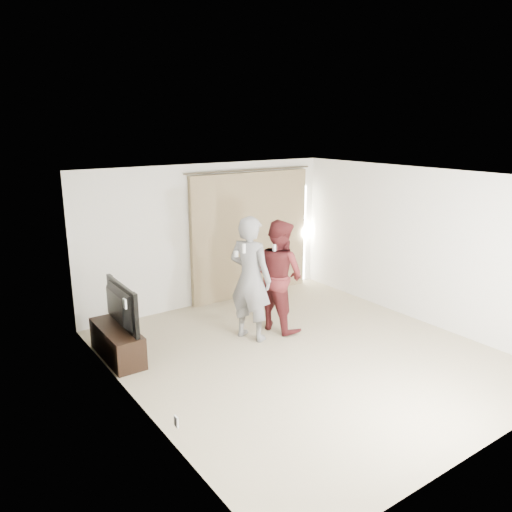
# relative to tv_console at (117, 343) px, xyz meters

# --- Properties ---
(floor) EXTENTS (5.50, 5.50, 0.00)m
(floor) POSITION_rel_tv_console_xyz_m (2.27, -1.46, -0.23)
(floor) COLOR tan
(floor) RESTS_ON ground
(wall_back) EXTENTS (5.00, 0.04, 2.60)m
(wall_back) POSITION_rel_tv_console_xyz_m (2.27, 1.29, 1.07)
(wall_back) COLOR white
(wall_back) RESTS_ON ground
(wall_left) EXTENTS (0.04, 5.50, 2.60)m
(wall_left) POSITION_rel_tv_console_xyz_m (-0.23, -1.46, 1.07)
(wall_left) COLOR white
(wall_left) RESTS_ON ground
(ceiling) EXTENTS (5.00, 5.50, 0.01)m
(ceiling) POSITION_rel_tv_console_xyz_m (2.27, -1.46, 2.37)
(ceiling) COLOR white
(ceiling) RESTS_ON wall_back
(curtain) EXTENTS (2.80, 0.11, 2.46)m
(curtain) POSITION_rel_tv_console_xyz_m (3.18, 1.22, 0.97)
(curtain) COLOR tan
(curtain) RESTS_ON ground
(tv_console) EXTENTS (0.41, 1.20, 0.46)m
(tv_console) POSITION_rel_tv_console_xyz_m (0.00, 0.00, 0.00)
(tv_console) COLOR black
(tv_console) RESTS_ON ground
(tv) EXTENTS (0.16, 1.12, 0.65)m
(tv) POSITION_rel_tv_console_xyz_m (0.00, 0.00, 0.55)
(tv) COLOR black
(tv) RESTS_ON tv_console
(scratching_post) EXTENTS (0.32, 0.32, 0.42)m
(scratching_post) POSITION_rel_tv_console_xyz_m (0.52, 0.94, -0.06)
(scratching_post) COLOR tan
(scratching_post) RESTS_ON ground
(person_man) EXTENTS (0.71, 0.84, 1.96)m
(person_man) POSITION_rel_tv_console_xyz_m (1.97, -0.52, 0.75)
(person_man) COLOR slate
(person_man) RESTS_ON ground
(person_woman) EXTENTS (0.82, 0.99, 1.82)m
(person_woman) POSITION_rel_tv_console_xyz_m (2.57, -0.46, 0.68)
(person_woman) COLOR #581C1E
(person_woman) RESTS_ON ground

